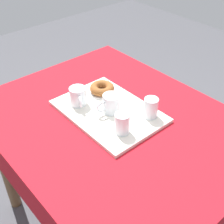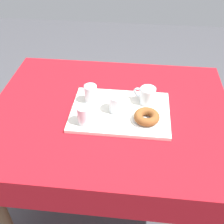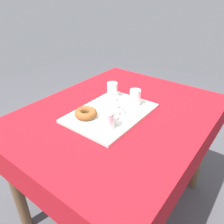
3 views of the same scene
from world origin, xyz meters
The scene contains 9 objects.
ground_plane centered at (0.00, 0.00, 0.00)m, with size 6.00×6.00×0.00m, color #47474C.
dining_table centered at (0.00, 0.00, 0.65)m, with size 1.17×0.93×0.77m.
serving_tray centered at (-0.05, 0.01, 0.78)m, with size 0.47×0.33×0.02m, color silver.
tea_mug_left centered at (-0.04, 0.01, 0.83)m, with size 0.08×0.11×0.08m.
tea_mug_right centered at (-0.18, -0.06, 0.83)m, with size 0.11×0.08×0.08m.
water_glass_near centered at (0.10, -0.04, 0.83)m, with size 0.06×0.06×0.09m.
water_glass_far centered at (0.10, 0.12, 0.83)m, with size 0.06×0.06×0.09m.
donut_plate_left centered at (-0.18, 0.08, 0.79)m, with size 0.12×0.12×0.01m, color white.
sugar_donut_left centered at (-0.18, 0.08, 0.82)m, with size 0.12×0.12×0.04m, color brown.
Camera 3 is at (-0.86, -0.61, 1.38)m, focal length 35.32 mm.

